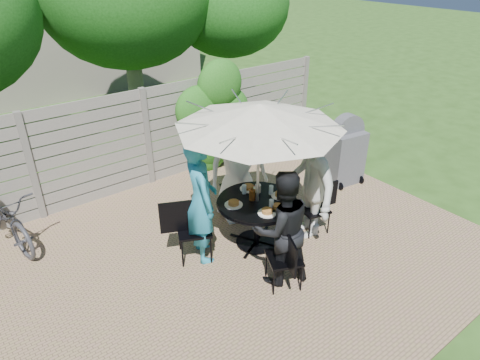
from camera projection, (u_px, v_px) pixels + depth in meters
backyard_envelope at (26, 3)px, 12.09m from camera, size 60.00×60.00×5.00m
patio_table at (257, 214)px, 6.25m from camera, size 1.45×1.45×0.76m
umbrella at (259, 116)px, 5.53m from camera, size 2.86×2.86×2.21m
chair_back at (235, 197)px, 7.17m from camera, size 0.56×0.70×0.92m
person_back at (238, 164)px, 6.73m from camera, size 1.08×0.87×1.93m
chair_left at (194, 241)px, 6.08m from camera, size 0.73×0.61×0.96m
person_left at (201, 200)px, 5.81m from camera, size 0.63×0.79×1.87m
chair_front at (284, 269)px, 5.58m from camera, size 0.57×0.67×0.88m
person_front at (282, 229)px, 5.43m from camera, size 0.94×0.83×1.62m
chair_right at (314, 218)px, 6.67m from camera, size 0.63×0.47×0.83m
person_right at (310, 180)px, 6.30m from camera, size 1.04×1.37×1.88m
plate_back at (248, 188)px, 6.43m from camera, size 0.26×0.26×0.06m
plate_left at (234, 204)px, 6.02m from camera, size 0.26×0.26×0.06m
plate_front at (267, 212)px, 5.83m from camera, size 0.26×0.26×0.06m
plate_right at (280, 195)px, 6.24m from camera, size 0.26×0.26×0.06m
plate_extra at (277, 207)px, 5.94m from camera, size 0.24×0.24×0.06m
glass_back at (244, 189)px, 6.29m from camera, size 0.07×0.07×0.14m
glass_front at (271, 204)px, 5.93m from camera, size 0.07×0.07×0.14m
glass_right at (271, 190)px, 6.27m from camera, size 0.07×0.07×0.14m
syrup_jug at (252, 195)px, 6.13m from camera, size 0.09×0.09×0.16m
coffee_cup at (258, 189)px, 6.33m from camera, size 0.08×0.08×0.12m
bicycle at (4, 216)px, 6.32m from camera, size 0.94×1.84×0.92m
bbq_grill at (344, 152)px, 7.95m from camera, size 0.73×0.60×1.36m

